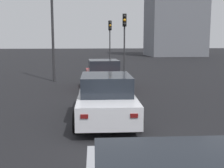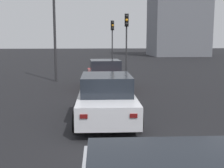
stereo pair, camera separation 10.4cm
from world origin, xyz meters
name	(u,v)px [view 2 (the right image)]	position (x,y,z in m)	size (l,w,h in m)	color
ground_plane	(116,145)	(0.00, 0.00, -0.10)	(160.00, 160.00, 0.20)	black
car_red_lead	(105,75)	(8.57, -0.21, 0.76)	(4.15, 2.08, 1.59)	maroon
car_white_second	(106,98)	(2.24, 0.11, 0.74)	(4.74, 2.15, 1.54)	silver
traffic_light_near_left	(112,34)	(20.57, -1.64, 3.16)	(0.33, 0.30, 4.42)	#2D2D30
traffic_light_near_right	(127,32)	(13.91, -2.10, 3.21)	(0.32, 0.29, 4.49)	#2D2D30
street_lamp_kerbside	(54,12)	(11.68, 2.77, 4.38)	(0.56, 0.36, 7.45)	#2D2D30
building_facade_left	(178,8)	(40.48, -14.00, 7.69)	(8.03, 8.65, 15.38)	slate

